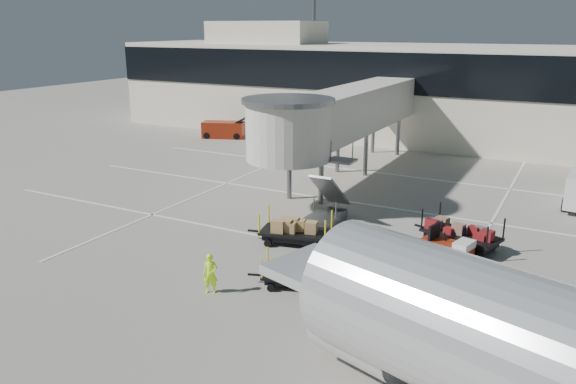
% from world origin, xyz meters
% --- Properties ---
extents(ground, '(140.00, 140.00, 0.00)m').
position_xyz_m(ground, '(0.00, 0.00, 0.00)').
color(ground, '#A39E92').
rests_on(ground, ground).
extents(lane_markings, '(40.00, 30.00, 0.02)m').
position_xyz_m(lane_markings, '(-0.67, 9.33, 0.01)').
color(lane_markings, white).
rests_on(lane_markings, ground).
extents(terminal, '(64.00, 12.11, 15.20)m').
position_xyz_m(terminal, '(-0.35, 29.94, 4.11)').
color(terminal, beige).
rests_on(terminal, ground).
extents(jet_bridge, '(5.70, 20.40, 6.03)m').
position_xyz_m(jet_bridge, '(-3.97, 12.26, 4.28)').
color(jet_bridge, beige).
rests_on(jet_bridge, ground).
extents(baggage_tug, '(2.32, 1.81, 1.40)m').
position_xyz_m(baggage_tug, '(5.05, 3.42, 0.51)').
color(baggage_tug, maroon).
rests_on(baggage_tug, ground).
extents(suitcase_cart, '(4.13, 2.61, 1.59)m').
position_xyz_m(suitcase_cart, '(5.38, 4.99, 0.59)').
color(suitcase_cart, black).
rests_on(suitcase_cart, ground).
extents(box_cart_near, '(3.33, 2.14, 1.29)m').
position_xyz_m(box_cart_near, '(0.55, -1.92, 0.51)').
color(box_cart_near, black).
rests_on(box_cart_near, ground).
extents(box_cart_far, '(3.97, 2.20, 1.52)m').
position_xyz_m(box_cart_far, '(-1.43, 1.94, 0.59)').
color(box_cart_far, black).
rests_on(box_cart_far, ground).
extents(ground_worker, '(0.66, 0.58, 1.53)m').
position_xyz_m(ground_worker, '(-1.98, -3.92, 0.77)').
color(ground_worker, '#B3F419').
rests_on(ground_worker, ground).
extents(belt_loader, '(4.18, 2.73, 1.89)m').
position_xyz_m(belt_loader, '(-18.71, 21.46, 0.72)').
color(belt_loader, maroon).
rests_on(belt_loader, ground).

